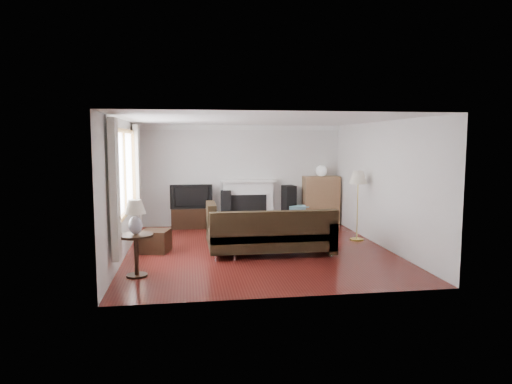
{
  "coord_description": "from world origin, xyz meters",
  "views": [
    {
      "loc": [
        -1.33,
        -8.61,
        2.11
      ],
      "look_at": [
        0.0,
        0.3,
        1.1
      ],
      "focal_mm": 32.0,
      "sensor_mm": 36.0,
      "label": 1
    }
  ],
  "objects": [
    {
      "name": "speaker_right",
      "position": [
        1.17,
        2.53,
        0.5
      ],
      "size": [
        0.35,
        0.39,
        1.0
      ],
      "primitive_type": "cube",
      "rotation": [
        0.0,
        0.0,
        0.23
      ],
      "color": "black",
      "rests_on": "ground"
    },
    {
      "name": "speaker_left",
      "position": [
        -0.42,
        2.55,
        0.45
      ],
      "size": [
        0.26,
        0.31,
        0.9
      ],
      "primitive_type": "cube",
      "rotation": [
        0.0,
        0.0,
        -0.05
      ],
      "color": "black",
      "rests_on": "ground"
    },
    {
      "name": "globe_lamp",
      "position": [
        2.0,
        2.51,
        1.36
      ],
      "size": [
        0.28,
        0.28,
        0.28
      ],
      "primitive_type": "sphere",
      "color": "white",
      "rests_on": "bookshelf"
    },
    {
      "name": "fireplace",
      "position": [
        0.15,
        2.64,
        0.57
      ],
      "size": [
        1.4,
        0.26,
        1.15
      ],
      "primitive_type": "cube",
      "color": "white",
      "rests_on": "room"
    },
    {
      "name": "curtain_far",
      "position": [
        -2.4,
        1.32,
        1.4
      ],
      "size": [
        0.1,
        0.35,
        2.1
      ],
      "primitive_type": "cube",
      "color": "beige",
      "rests_on": "room"
    },
    {
      "name": "table_lamp",
      "position": [
        -2.15,
        -1.46,
        0.93
      ],
      "size": [
        0.33,
        0.33,
        0.53
      ],
      "primitive_type": "cube",
      "color": "silver",
      "rests_on": "side_table"
    },
    {
      "name": "room",
      "position": [
        0.0,
        0.0,
        1.25
      ],
      "size": [
        5.1,
        5.6,
        2.54
      ],
      "color": "#4F1511",
      "rests_on": "ground"
    },
    {
      "name": "footstool",
      "position": [
        -1.97,
        0.11,
        0.21
      ],
      "size": [
        0.61,
        0.61,
        0.42
      ],
      "primitive_type": "cube",
      "rotation": [
        0.0,
        0.0,
        -0.25
      ],
      "color": "black",
      "rests_on": "ground"
    },
    {
      "name": "sectional_sofa",
      "position": [
        0.19,
        -0.39,
        0.41
      ],
      "size": [
        2.51,
        1.83,
        0.81
      ],
      "primitive_type": "cube",
      "color": "black",
      "rests_on": "ground"
    },
    {
      "name": "floor_lamp",
      "position": [
        2.22,
        0.55,
        0.74
      ],
      "size": [
        0.43,
        0.43,
        1.49
      ],
      "primitive_type": "cube",
      "rotation": [
        0.0,
        0.0,
        0.14
      ],
      "color": "gold",
      "rests_on": "ground"
    },
    {
      "name": "bookshelf",
      "position": [
        2.0,
        2.51,
        0.61
      ],
      "size": [
        0.89,
        0.42,
        1.22
      ],
      "primitive_type": "cube",
      "color": "brown",
      "rests_on": "ground"
    },
    {
      "name": "television",
      "position": [
        -1.26,
        2.5,
        0.78
      ],
      "size": [
        1.01,
        0.13,
        0.58
      ],
      "primitive_type": "imported",
      "color": "black",
      "rests_on": "tv_stand"
    },
    {
      "name": "window",
      "position": [
        -2.45,
        -0.2,
        1.55
      ],
      "size": [
        0.12,
        2.74,
        1.54
      ],
      "primitive_type": "cube",
      "color": "olive",
      "rests_on": "room"
    },
    {
      "name": "tv_stand",
      "position": [
        -1.26,
        2.5,
        0.24
      ],
      "size": [
        0.97,
        0.44,
        0.49
      ],
      "primitive_type": "cube",
      "color": "black",
      "rests_on": "ground"
    },
    {
      "name": "side_table",
      "position": [
        -2.15,
        -1.46,
        0.33
      ],
      "size": [
        0.53,
        0.53,
        0.67
      ],
      "primitive_type": "cube",
      "color": "black",
      "rests_on": "ground"
    },
    {
      "name": "curtain_near",
      "position": [
        -2.4,
        -1.72,
        1.4
      ],
      "size": [
        0.1,
        0.35,
        2.1
      ],
      "primitive_type": "cube",
      "color": "beige",
      "rests_on": "room"
    },
    {
      "name": "coffee_table",
      "position": [
        0.31,
        0.85,
        0.23
      ],
      "size": [
        1.23,
        0.72,
        0.47
      ],
      "primitive_type": "cube",
      "rotation": [
        0.0,
        0.0,
        -0.06
      ],
      "color": "#9B664A",
      "rests_on": "ground"
    }
  ]
}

